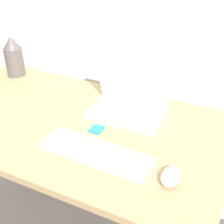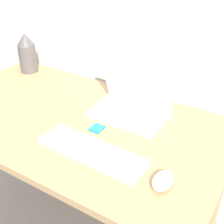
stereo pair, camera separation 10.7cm
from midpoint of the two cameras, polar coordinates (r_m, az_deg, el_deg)
The scene contains 6 objects.
desk at distance 1.40m, azimuth -4.60°, elevation -4.17°, with size 1.32×0.73×0.71m.
laptop at distance 1.36m, azimuth 5.89°, elevation 1.42°, with size 0.32×0.21×0.22m.
keyboard at distance 1.15m, azimuth -1.05°, elevation -7.30°, with size 0.42×0.14×0.02m.
mouse at distance 1.05m, azimuth 12.24°, elevation -12.28°, with size 0.06×0.10×0.04m.
vase at distance 1.79m, azimuth -13.62°, elevation 10.43°, with size 0.10×0.10×0.22m.
mp3_player at distance 1.28m, azimuth -0.37°, elevation -3.09°, with size 0.05×0.06×0.01m.
Camera 2 is at (0.73, -0.51, 1.45)m, focal length 50.00 mm.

